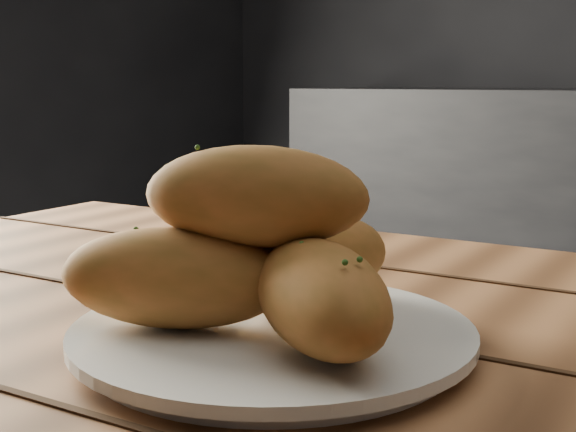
% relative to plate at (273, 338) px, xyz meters
% --- Properties ---
extents(plate, '(0.27, 0.27, 0.02)m').
position_rel_plate_xyz_m(plate, '(0.00, 0.00, 0.00)').
color(plate, silver).
rests_on(plate, table).
extents(bread_rolls, '(0.27, 0.24, 0.12)m').
position_rel_plate_xyz_m(bread_rolls, '(-0.01, -0.00, 0.06)').
color(bread_rolls, '#B06531').
rests_on(bread_rolls, plate).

